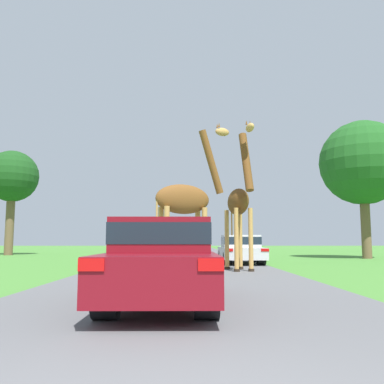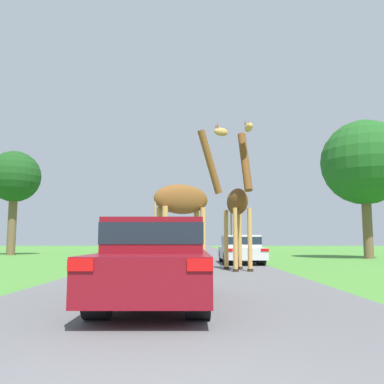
{
  "view_description": "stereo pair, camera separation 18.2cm",
  "coord_description": "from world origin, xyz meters",
  "views": [
    {
      "loc": [
        0.06,
        -1.75,
        1.11
      ],
      "look_at": [
        0.2,
        11.83,
        2.72
      ],
      "focal_mm": 38.0,
      "sensor_mm": 36.0,
      "label": 1
    },
    {
      "loc": [
        0.25,
        -1.75,
        1.11
      ],
      "look_at": [
        0.2,
        11.83,
        2.72
      ],
      "focal_mm": 38.0,
      "sensor_mm": 36.0,
      "label": 2
    }
  ],
  "objects": [
    {
      "name": "car_queue_left",
      "position": [
        -0.99,
        23.11,
        0.79
      ],
      "size": [
        1.95,
        4.7,
        1.49
      ],
      "color": "black",
      "rests_on": "ground"
    },
    {
      "name": "car_queue_right",
      "position": [
        -2.03,
        29.91,
        0.7
      ],
      "size": [
        1.85,
        4.4,
        1.31
      ],
      "color": "silver",
      "rests_on": "ground"
    },
    {
      "name": "giraffe_near_road",
      "position": [
        0.01,
        11.89,
        2.39
      ],
      "size": [
        2.72,
        1.62,
        5.3
      ],
      "rotation": [
        0.0,
        0.0,
        -1.11
      ],
      "color": "tan",
      "rests_on": "ground"
    },
    {
      "name": "car_lead_maroon",
      "position": [
        -0.38,
        5.49,
        0.78
      ],
      "size": [
        1.77,
        4.5,
        1.47
      ],
      "color": "maroon",
      "rests_on": "ground"
    },
    {
      "name": "tree_centre_back",
      "position": [
        -13.33,
        28.89,
        5.84
      ],
      "size": [
        3.89,
        3.89,
        7.89
      ],
      "color": "brown",
      "rests_on": "ground"
    },
    {
      "name": "tree_left_edge",
      "position": [
        10.92,
        22.99,
        5.87
      ],
      "size": [
        5.23,
        5.23,
        8.52
      ],
      "color": "brown",
      "rests_on": "ground"
    },
    {
      "name": "car_verge_right",
      "position": [
        2.6,
        17.99,
        0.72
      ],
      "size": [
        1.89,
        4.41,
        1.35
      ],
      "color": "silver",
      "rests_on": "ground"
    },
    {
      "name": "giraffe_companion",
      "position": [
        1.98,
        13.33,
        2.52
      ],
      "size": [
        0.97,
        2.63,
        5.33
      ],
      "rotation": [
        0.0,
        0.0,
        -2.95
      ],
      "color": "tan",
      "rests_on": "ground"
    },
    {
      "name": "car_far_ahead",
      "position": [
        -2.4,
        18.4,
        0.75
      ],
      "size": [
        1.81,
        4.13,
        1.41
      ],
      "color": "#144C28",
      "rests_on": "ground"
    },
    {
      "name": "road",
      "position": [
        0.0,
        30.0,
        0.0
      ],
      "size": [
        7.15,
        120.0,
        0.0
      ],
      "color": "#5B5B5E",
      "rests_on": "ground"
    }
  ]
}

